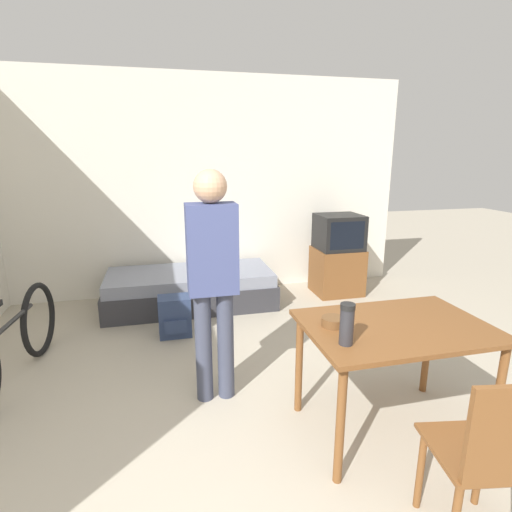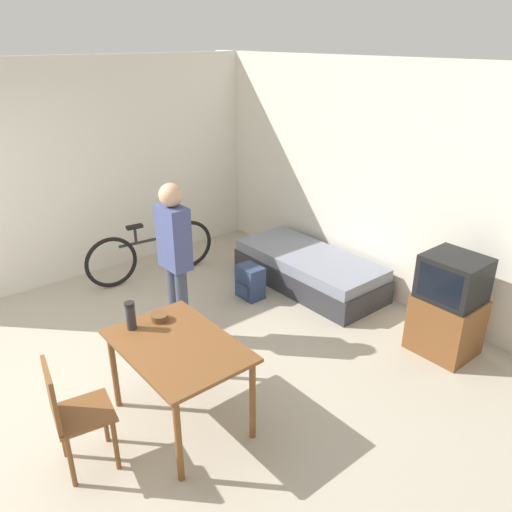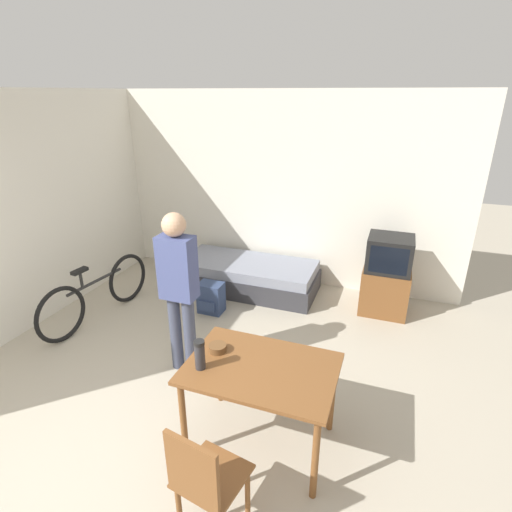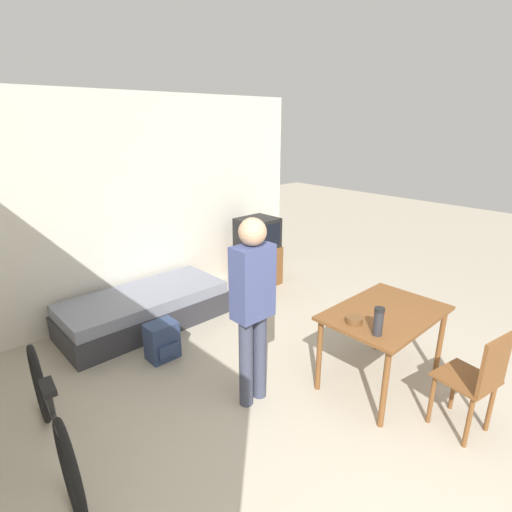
# 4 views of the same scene
# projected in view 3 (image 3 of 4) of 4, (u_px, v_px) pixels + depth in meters

# --- Properties ---
(ground_plane) EXTENTS (20.00, 20.00, 0.00)m
(ground_plane) POSITION_uv_depth(u_px,v_px,m) (86.00, 505.00, 2.77)
(ground_plane) COLOR #B2A893
(wall_back) EXTENTS (5.45, 0.06, 2.70)m
(wall_back) POSITION_uv_depth(u_px,v_px,m) (269.00, 190.00, 5.73)
(wall_back) COLOR silver
(wall_back) RESTS_ON ground_plane
(wall_left) EXTENTS (0.06, 4.97, 2.70)m
(wall_left) POSITION_uv_depth(u_px,v_px,m) (33.00, 212.00, 4.69)
(wall_left) COLOR silver
(wall_left) RESTS_ON ground_plane
(daybed) EXTENTS (1.95, 0.86, 0.42)m
(daybed) POSITION_uv_depth(u_px,v_px,m) (248.00, 276.00, 5.73)
(daybed) COLOR #333338
(daybed) RESTS_ON ground_plane
(tv) EXTENTS (0.58, 0.51, 1.02)m
(tv) POSITION_uv_depth(u_px,v_px,m) (387.00, 276.00, 5.04)
(tv) COLOR brown
(tv) RESTS_ON ground_plane
(dining_table) EXTENTS (1.13, 0.77, 0.74)m
(dining_table) POSITION_uv_depth(u_px,v_px,m) (261.00, 377.00, 3.03)
(dining_table) COLOR brown
(dining_table) RESTS_ON ground_plane
(wooden_chair) EXTENTS (0.45, 0.45, 0.91)m
(wooden_chair) POSITION_uv_depth(u_px,v_px,m) (204.00, 480.00, 2.37)
(wooden_chair) COLOR brown
(wooden_chair) RESTS_ON ground_plane
(bicycle) EXTENTS (0.24, 1.72, 0.75)m
(bicycle) POSITION_uv_depth(u_px,v_px,m) (97.00, 294.00, 4.93)
(bicycle) COLOR black
(bicycle) RESTS_ON ground_plane
(person_standing) EXTENTS (0.34, 0.22, 1.67)m
(person_standing) POSITION_uv_depth(u_px,v_px,m) (179.00, 283.00, 3.78)
(person_standing) COLOR #3D4256
(person_standing) RESTS_ON ground_plane
(thermos_flask) EXTENTS (0.08, 0.08, 0.24)m
(thermos_flask) POSITION_uv_depth(u_px,v_px,m) (200.00, 353.00, 2.93)
(thermos_flask) COLOR #2D2D33
(thermos_flask) RESTS_ON dining_table
(mate_bowl) EXTENTS (0.14, 0.14, 0.06)m
(mate_bowl) POSITION_uv_depth(u_px,v_px,m) (218.00, 348.00, 3.17)
(mate_bowl) COLOR brown
(mate_bowl) RESTS_ON dining_table
(backpack) EXTENTS (0.31, 0.26, 0.40)m
(backpack) POSITION_uv_depth(u_px,v_px,m) (211.00, 298.00, 5.13)
(backpack) COLOR navy
(backpack) RESTS_ON ground_plane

